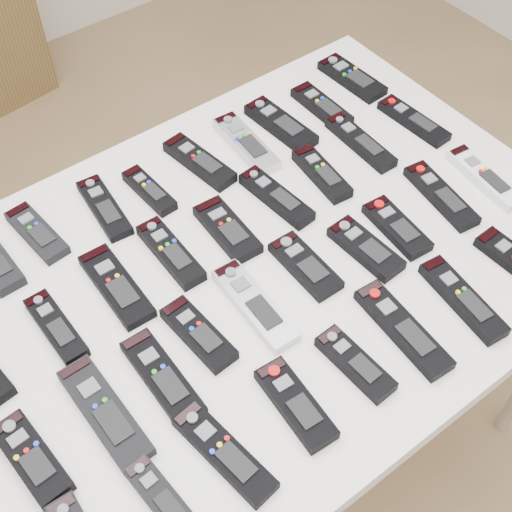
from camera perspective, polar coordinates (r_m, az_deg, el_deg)
ground at (r=2.01m, az=-0.17°, el=-14.29°), size 4.00×4.00×0.00m
table at (r=1.38m, az=0.00°, el=-2.02°), size 1.25×0.88×0.78m
remote_2 at (r=1.43m, az=-17.12°, el=1.79°), size 0.06×0.16×0.02m
remote_3 at (r=1.45m, az=-12.04°, el=3.80°), size 0.07×0.18×0.02m
remote_4 at (r=1.46m, az=-8.53°, el=5.20°), size 0.05×0.14×0.02m
remote_5 at (r=1.51m, az=-4.55°, el=7.53°), size 0.07×0.18×0.02m
remote_6 at (r=1.54m, az=-0.80°, el=8.98°), size 0.07×0.19×0.02m
remote_7 at (r=1.59m, az=1.99°, el=10.47°), size 0.07×0.19×0.02m
remote_8 at (r=1.65m, az=5.27°, el=11.84°), size 0.05×0.16×0.02m
remote_9 at (r=1.73m, az=7.69°, el=13.93°), size 0.07×0.18×0.02m
remote_11 at (r=1.29m, az=-15.69°, el=-5.52°), size 0.05×0.16×0.02m
remote_12 at (r=1.32m, az=-11.10°, el=-2.37°), size 0.07×0.19×0.02m
remote_13 at (r=1.35m, az=-6.83°, el=0.26°), size 0.05×0.17×0.02m
remote_14 at (r=1.38m, az=-2.30°, el=2.13°), size 0.07×0.16×0.02m
remote_15 at (r=1.43m, az=1.64°, el=4.73°), size 0.06×0.18×0.02m
remote_16 at (r=1.48m, az=5.28°, el=6.58°), size 0.06×0.16×0.02m
remote_17 at (r=1.56m, az=8.35°, el=8.99°), size 0.05×0.19×0.02m
remote_18 at (r=1.64m, az=12.49°, el=10.52°), size 0.06×0.18×0.02m
remote_19 at (r=1.18m, az=-17.51°, el=-15.20°), size 0.07×0.16×0.02m
remote_20 at (r=1.19m, az=-11.99°, el=-12.12°), size 0.06×0.21×0.02m
remote_21 at (r=1.20m, az=-7.49°, el=-9.60°), size 0.06×0.19×0.02m
remote_22 at (r=1.24m, az=-4.61°, el=-6.23°), size 0.06×0.16×0.02m
remote_23 at (r=1.27m, az=-0.10°, el=-3.92°), size 0.06×0.20×0.02m
remote_24 at (r=1.32m, az=3.97°, el=-0.78°), size 0.06×0.16×0.02m
remote_25 at (r=1.36m, az=8.77°, el=0.61°), size 0.06×0.16×0.02m
remote_26 at (r=1.41m, az=11.21°, el=2.27°), size 0.07×0.16×0.02m
remote_27 at (r=1.48m, az=14.58°, el=4.71°), size 0.08×0.19×0.02m
remote_28 at (r=1.54m, az=17.83°, el=6.01°), size 0.07×0.19×0.02m
remote_30 at (r=1.11m, az=-7.49°, el=-18.74°), size 0.05×0.15×0.02m
remote_31 at (r=1.13m, az=-2.56°, el=-15.44°), size 0.07×0.20×0.02m
remote_32 at (r=1.17m, az=3.19°, el=-11.73°), size 0.07×0.17×0.02m
remote_33 at (r=1.21m, az=7.94°, el=-8.52°), size 0.05×0.15×0.02m
remote_34 at (r=1.26m, az=11.67°, el=-5.73°), size 0.07×0.21×0.02m
remote_35 at (r=1.33m, az=16.22°, el=-3.33°), size 0.07×0.20×0.02m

